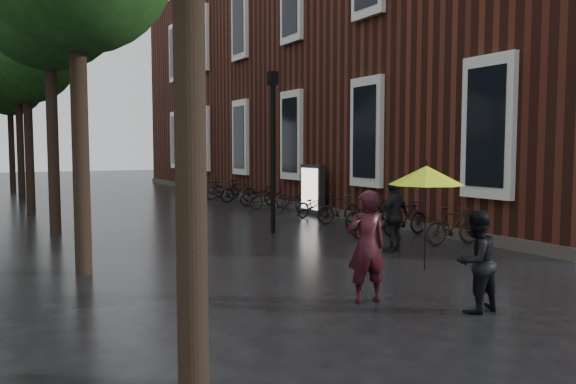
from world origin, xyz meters
TOP-DOWN VIEW (x-y plane):
  - ground at (0.00, 0.00)m, footprint 120.00×120.00m
  - brick_building at (10.47, 19.46)m, footprint 10.20×33.20m
  - street_trees at (-3.99, 15.91)m, footprint 4.33×34.03m
  - person_burgundy at (-0.47, 2.72)m, footprint 0.74×0.57m
  - person_black at (0.63, 1.47)m, footprint 0.79×0.64m
  - lime_umbrella at (0.15, 2.06)m, footprint 1.16×1.16m
  - pedestrian_walking at (2.79, 5.93)m, footprint 1.08×0.65m
  - parked_bicycles at (4.59, 14.05)m, footprint 2.08×16.94m
  - ad_lightbox at (5.03, 13.25)m, footprint 0.28×1.23m
  - lamp_post at (1.64, 9.96)m, footprint 0.24×0.24m
  - cycle_sign at (-2.58, 17.54)m, footprint 0.13×0.44m

SIDE VIEW (x-z plane):
  - ground at x=0.00m, z-range 0.00..0.00m
  - parked_bicycles at x=4.59m, z-range -0.04..1.00m
  - person_black at x=0.63m, z-range 0.00..1.54m
  - pedestrian_walking at x=2.79m, z-range 0.00..1.72m
  - person_burgundy at x=-0.47m, z-range 0.00..1.81m
  - ad_lightbox at x=5.03m, z-range 0.00..1.86m
  - cycle_sign at x=-2.58m, z-range 0.39..2.79m
  - lime_umbrella at x=0.15m, z-range 1.20..2.90m
  - lamp_post at x=1.64m, z-range 0.50..5.15m
  - brick_building at x=10.47m, z-range -0.01..11.99m
  - street_trees at x=-3.99m, z-range 1.88..10.79m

